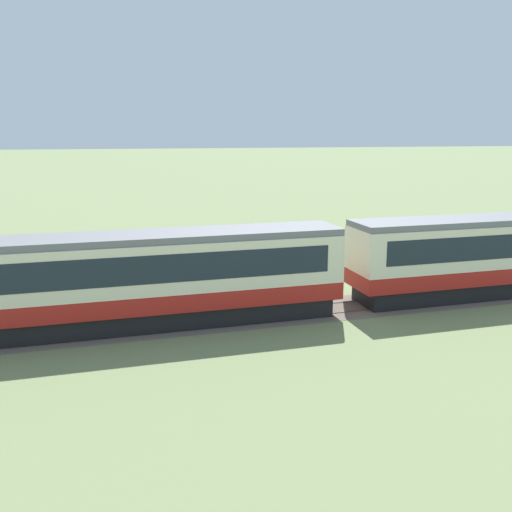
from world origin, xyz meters
The scene contains 2 objects.
passenger_train centered at (-23.89, 1.79, 2.30)m, with size 108.66×2.85×4.15m.
railway_track centered at (-20.32, 1.79, 0.01)m, with size 172.18×3.60×0.04m.
Camera 1 is at (-24.20, -21.46, 8.33)m, focal length 38.00 mm.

